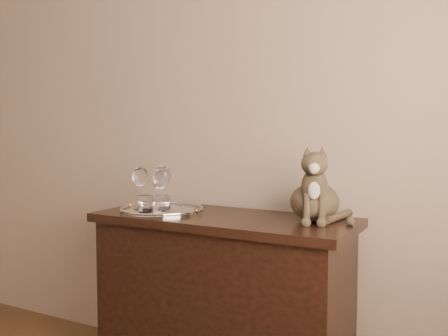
# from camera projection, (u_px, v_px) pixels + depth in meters

# --- Properties ---
(wall_back) EXTENTS (4.00, 0.10, 2.70)m
(wall_back) POSITION_uv_depth(u_px,v_px,m) (156.00, 111.00, 2.81)
(wall_back) COLOR tan
(wall_back) RESTS_ON ground
(sideboard) EXTENTS (1.20, 0.50, 0.85)m
(sideboard) POSITION_uv_depth(u_px,v_px,m) (223.00, 306.00, 2.32)
(sideboard) COLOR black
(sideboard) RESTS_ON ground
(tray) EXTENTS (0.40, 0.40, 0.01)m
(tray) POSITION_uv_depth(u_px,v_px,m) (162.00, 210.00, 2.42)
(tray) COLOR silver
(tray) RESTS_ON sideboard
(wine_glass_a) EXTENTS (0.06, 0.06, 0.17)m
(wine_glass_a) POSITION_uv_depth(u_px,v_px,m) (159.00, 189.00, 2.52)
(wine_glass_a) COLOR white
(wine_glass_a) RESTS_ON tray
(wine_glass_b) EXTENTS (0.08, 0.08, 0.21)m
(wine_glass_b) POSITION_uv_depth(u_px,v_px,m) (163.00, 186.00, 2.49)
(wine_glass_b) COLOR silver
(wine_glass_b) RESTS_ON tray
(wine_glass_c) EXTENTS (0.08, 0.08, 0.21)m
(wine_glass_c) POSITION_uv_depth(u_px,v_px,m) (140.00, 188.00, 2.42)
(wine_glass_c) COLOR white
(wine_glass_c) RESTS_ON tray
(wine_glass_d) EXTENTS (0.07, 0.07, 0.19)m
(wine_glass_d) POSITION_uv_depth(u_px,v_px,m) (161.00, 190.00, 2.42)
(wine_glass_d) COLOR silver
(wine_glass_d) RESTS_ON tray
(tumbler_a) EXTENTS (0.07, 0.07, 0.08)m
(tumbler_a) POSITION_uv_depth(u_px,v_px,m) (163.00, 204.00, 2.33)
(tumbler_a) COLOR silver
(tumbler_a) RESTS_ON tray
(tumbler_b) EXTENTS (0.07, 0.07, 0.08)m
(tumbler_b) POSITION_uv_depth(u_px,v_px,m) (145.00, 204.00, 2.34)
(tumbler_b) COLOR silver
(tumbler_b) RESTS_ON tray
(cat) EXTENTS (0.40, 0.39, 0.33)m
(cat) POSITION_uv_depth(u_px,v_px,m) (315.00, 183.00, 2.16)
(cat) COLOR brown
(cat) RESTS_ON sideboard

